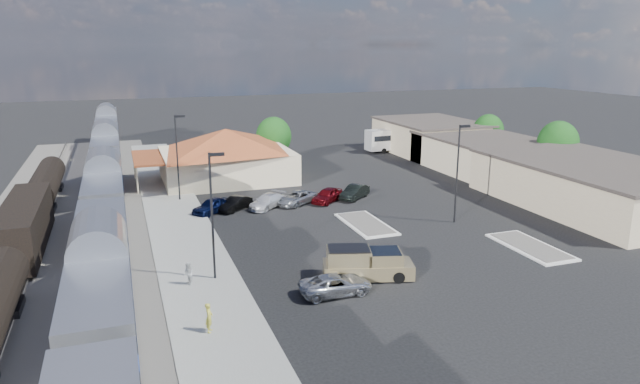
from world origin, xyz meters
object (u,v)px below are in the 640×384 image
object	(u,v)px
station_depot	(226,154)
coach_bus	(399,138)
suv	(336,285)
pickup_truck	(368,264)

from	to	relation	value
station_depot	coach_bus	world-z (taller)	station_depot
suv	coach_bus	size ratio (longest dim) A/B	0.44
pickup_truck	coach_bus	world-z (taller)	coach_bus
station_depot	suv	distance (m)	35.02
suv	coach_bus	bearing A→B (deg)	-31.75
suv	station_depot	bearing A→B (deg)	0.86
suv	pickup_truck	bearing A→B (deg)	-60.17
station_depot	suv	xyz separation A→B (m)	(0.64, -34.93, -2.46)
station_depot	coach_bus	distance (m)	30.47
pickup_truck	suv	distance (m)	3.59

